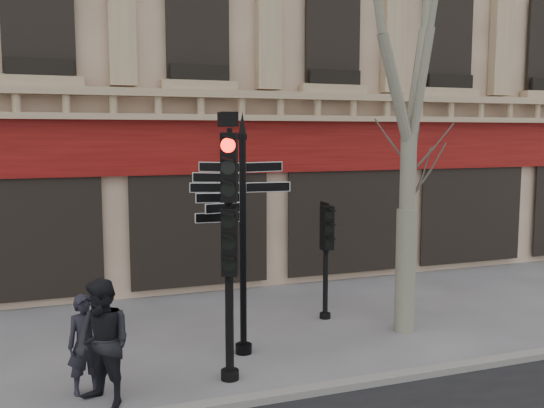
{
  "coord_description": "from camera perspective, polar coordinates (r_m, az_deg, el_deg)",
  "views": [
    {
      "loc": [
        -3.36,
        -9.42,
        3.92
      ],
      "look_at": [
        0.3,
        0.6,
        2.68
      ],
      "focal_mm": 40.0,
      "sensor_mm": 36.0,
      "label": 1
    }
  ],
  "objects": [
    {
      "name": "ground",
      "position": [
        10.74,
        -0.4,
        -14.76
      ],
      "size": [
        80.0,
        80.0,
        0.0
      ],
      "primitive_type": "plane",
      "color": "#5B5A5F",
      "rests_on": "ground"
    },
    {
      "name": "kerb",
      "position": [
        9.51,
        2.57,
        -17.3
      ],
      "size": [
        80.0,
        0.25,
        0.12
      ],
      "primitive_type": "cube",
      "color": "gray",
      "rests_on": "ground"
    },
    {
      "name": "fingerpost",
      "position": [
        10.55,
        -2.77,
        1.02
      ],
      "size": [
        2.2,
        2.2,
        4.3
      ],
      "rotation": [
        0.0,
        0.0,
        -0.26
      ],
      "color": "black",
      "rests_on": "ground"
    },
    {
      "name": "traffic_signal_main",
      "position": [
        9.42,
        -4.11,
        -0.91
      ],
      "size": [
        0.56,
        0.48,
        4.25
      ],
      "rotation": [
        0.0,
        0.0,
        -0.37
      ],
      "color": "black",
      "rests_on": "ground"
    },
    {
      "name": "traffic_signal_secondary",
      "position": [
        12.8,
        5.09,
        -3.4
      ],
      "size": [
        0.42,
        0.31,
        2.43
      ],
      "rotation": [
        0.0,
        0.0,
        -0.04
      ],
      "color": "black",
      "rests_on": "ground"
    },
    {
      "name": "pedestrian_a",
      "position": [
        9.77,
        -17.14,
        -12.5
      ],
      "size": [
        0.62,
        0.46,
        1.53
      ],
      "primitive_type": "imported",
      "rotation": [
        0.0,
        0.0,
        0.19
      ],
      "color": "black",
      "rests_on": "ground"
    },
    {
      "name": "pedestrian_b",
      "position": [
        9.23,
        -15.61,
        -12.52
      ],
      "size": [
        1.1,
        1.14,
        1.85
      ],
      "primitive_type": "imported",
      "rotation": [
        0.0,
        0.0,
        -0.92
      ],
      "color": "black",
      "rests_on": "ground"
    }
  ]
}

